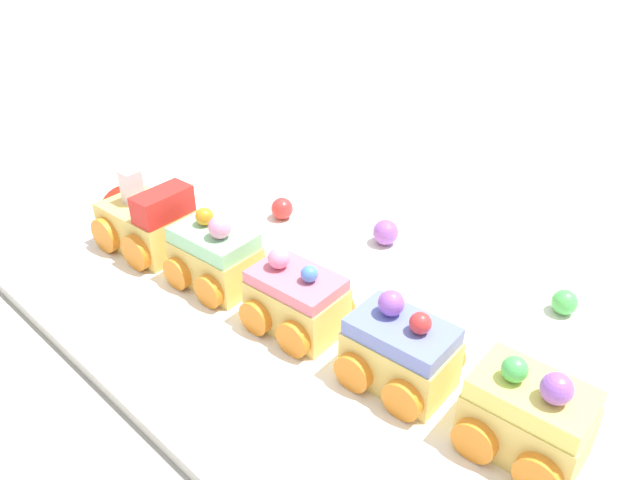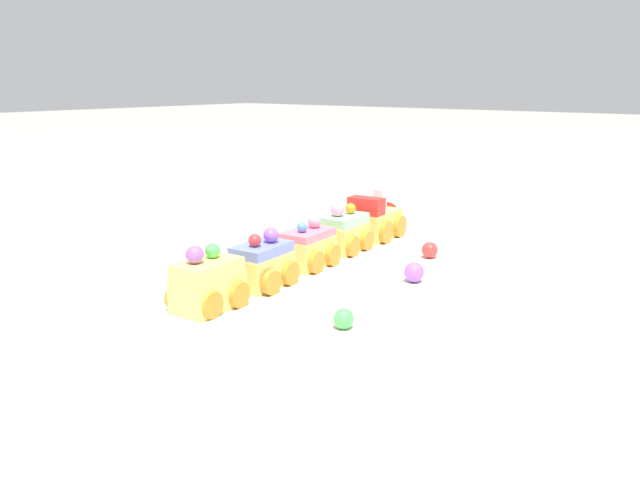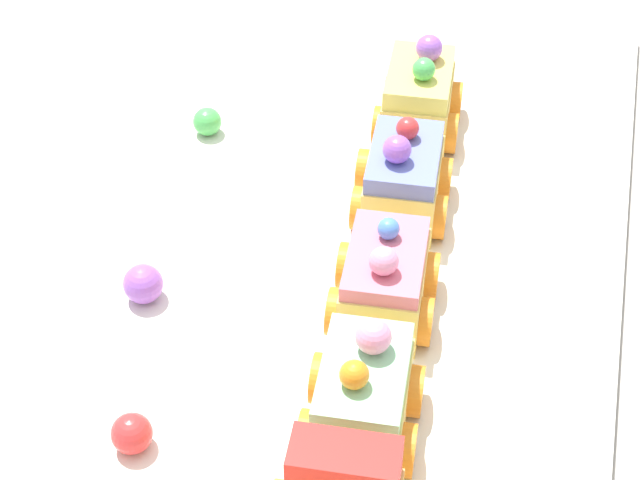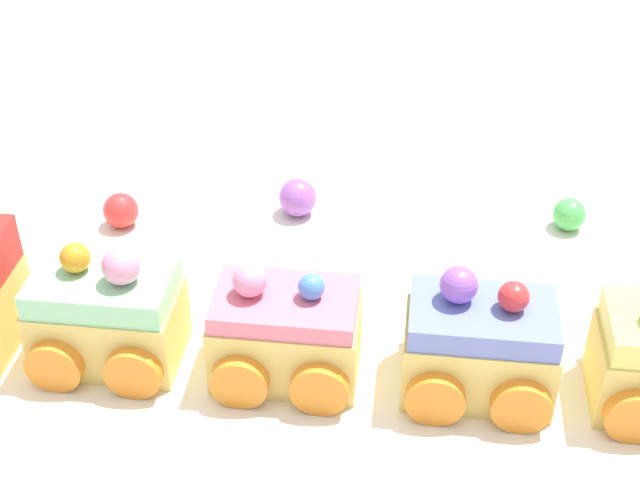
{
  "view_description": "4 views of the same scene",
  "coord_description": "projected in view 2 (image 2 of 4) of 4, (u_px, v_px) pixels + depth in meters",
  "views": [
    {
      "loc": [
        -0.32,
        0.33,
        0.36
      ],
      "look_at": [
        0.03,
        -0.03,
        0.04
      ],
      "focal_mm": 35.0,
      "sensor_mm": 36.0,
      "label": 1
    },
    {
      "loc": [
        -0.68,
        -0.49,
        0.27
      ],
      "look_at": [
        -0.04,
        0.0,
        0.06
      ],
      "focal_mm": 35.0,
      "sensor_mm": 36.0,
      "label": 2
    },
    {
      "loc": [
        0.47,
        0.12,
        0.52
      ],
      "look_at": [
        -0.02,
        -0.0,
        0.07
      ],
      "focal_mm": 60.0,
      "sensor_mm": 36.0,
      "label": 3
    },
    {
      "loc": [
        -0.11,
        0.39,
        0.36
      ],
      "look_at": [
        -0.03,
        0.0,
        0.07
      ],
      "focal_mm": 50.0,
      "sensor_mm": 36.0,
      "label": 4
    }
  ],
  "objects": [
    {
      "name": "ground_plane",
      "position": [
        338.0,
        276.0,
        0.88
      ],
      "size": [
        10.0,
        10.0,
        0.0
      ],
      "primitive_type": "plane",
      "color": "gray"
    },
    {
      "name": "display_board",
      "position": [
        338.0,
        272.0,
        0.88
      ],
      "size": [
        0.83,
        0.39,
        0.01
      ],
      "primitive_type": "cube",
      "color": "white",
      "rests_on": "ground_plane"
    },
    {
      "name": "cake_train_locomotive",
      "position": [
        377.0,
        220.0,
        1.05
      ],
      "size": [
        0.12,
        0.08,
        0.08
      ],
      "rotation": [
        0.0,
        0.0,
        0.08
      ],
      "color": "#EACC66",
      "rests_on": "display_board"
    },
    {
      "name": "cake_car_mint",
      "position": [
        344.0,
        233.0,
        0.96
      ],
      "size": [
        0.08,
        0.07,
        0.08
      ],
      "rotation": [
        0.0,
        0.0,
        0.08
      ],
      "color": "#EACC66",
      "rests_on": "display_board"
    },
    {
      "name": "cake_car_strawberry",
      "position": [
        308.0,
        249.0,
        0.88
      ],
      "size": [
        0.08,
        0.07,
        0.07
      ],
      "rotation": [
        0.0,
        0.0,
        0.08
      ],
      "color": "#EACC66",
      "rests_on": "display_board"
    },
    {
      "name": "cake_car_blueberry",
      "position": [
        262.0,
        265.0,
        0.79
      ],
      "size": [
        0.08,
        0.07,
        0.07
      ],
      "rotation": [
        0.0,
        0.0,
        0.08
      ],
      "color": "#EACC66",
      "rests_on": "display_board"
    },
    {
      "name": "cake_car_lemon",
      "position": [
        208.0,
        285.0,
        0.71
      ],
      "size": [
        0.08,
        0.07,
        0.08
      ],
      "rotation": [
        0.0,
        0.0,
        0.08
      ],
      "color": "#EACC66",
      "rests_on": "display_board"
    },
    {
      "name": "gumball_red",
      "position": [
        430.0,
        250.0,
        0.92
      ],
      "size": [
        0.02,
        0.02,
        0.02
      ],
      "primitive_type": "sphere",
      "color": "red",
      "rests_on": "display_board"
    },
    {
      "name": "gumball_green",
      "position": [
        344.0,
        319.0,
        0.66
      ],
      "size": [
        0.02,
        0.02,
        0.02
      ],
      "primitive_type": "sphere",
      "color": "#4CBC56",
      "rests_on": "display_board"
    },
    {
      "name": "gumball_purple",
      "position": [
        414.0,
        272.0,
        0.81
      ],
      "size": [
        0.03,
        0.03,
        0.03
      ],
      "primitive_type": "sphere",
      "color": "#9956C6",
      "rests_on": "display_board"
    }
  ]
}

